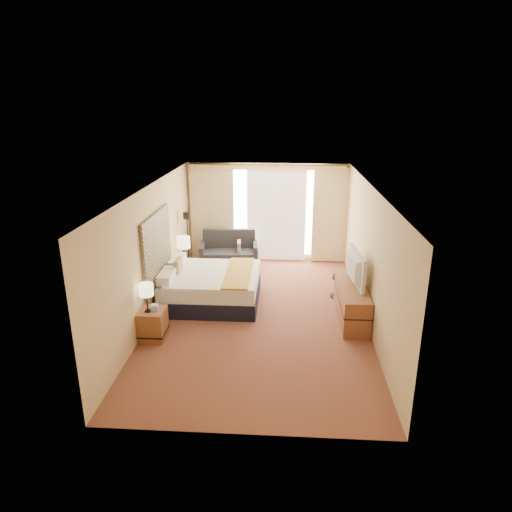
# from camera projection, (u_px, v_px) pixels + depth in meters

# --- Properties ---
(floor) EXTENTS (4.20, 7.00, 0.02)m
(floor) POSITION_uv_depth(u_px,v_px,m) (259.00, 315.00, 9.22)
(floor) COLOR maroon
(floor) RESTS_ON ground
(ceiling) EXTENTS (4.20, 7.00, 0.02)m
(ceiling) POSITION_uv_depth(u_px,v_px,m) (259.00, 187.00, 8.39)
(ceiling) COLOR white
(ceiling) RESTS_ON wall_back
(wall_back) EXTENTS (4.20, 0.02, 2.60)m
(wall_back) POSITION_uv_depth(u_px,v_px,m) (267.00, 213.00, 12.11)
(wall_back) COLOR #D3B180
(wall_back) RESTS_ON ground
(wall_front) EXTENTS (4.20, 0.02, 2.60)m
(wall_front) POSITION_uv_depth(u_px,v_px,m) (242.00, 346.00, 5.50)
(wall_front) COLOR #D3B180
(wall_front) RESTS_ON ground
(wall_left) EXTENTS (0.02, 7.00, 2.60)m
(wall_left) POSITION_uv_depth(u_px,v_px,m) (152.00, 252.00, 8.94)
(wall_left) COLOR #D3B180
(wall_left) RESTS_ON ground
(wall_right) EXTENTS (0.02, 7.00, 2.60)m
(wall_right) POSITION_uv_depth(u_px,v_px,m) (369.00, 256.00, 8.68)
(wall_right) COLOR #D3B180
(wall_right) RESTS_ON ground
(headboard) EXTENTS (0.06, 1.85, 1.50)m
(headboard) POSITION_uv_depth(u_px,v_px,m) (157.00, 250.00, 9.13)
(headboard) COLOR black
(headboard) RESTS_ON wall_left
(nightstand_left) EXTENTS (0.45, 0.52, 0.55)m
(nightstand_left) POSITION_uv_depth(u_px,v_px,m) (153.00, 324.00, 8.26)
(nightstand_left) COLOR brown
(nightstand_left) RESTS_ON floor
(nightstand_right) EXTENTS (0.45, 0.52, 0.55)m
(nightstand_right) POSITION_uv_depth(u_px,v_px,m) (183.00, 274.00, 10.62)
(nightstand_right) COLOR brown
(nightstand_right) RESTS_ON floor
(media_dresser) EXTENTS (0.50, 1.80, 0.70)m
(media_dresser) POSITION_uv_depth(u_px,v_px,m) (352.00, 302.00, 9.00)
(media_dresser) COLOR brown
(media_dresser) RESTS_ON floor
(window) EXTENTS (2.30, 0.02, 2.30)m
(window) POSITION_uv_depth(u_px,v_px,m) (276.00, 212.00, 12.06)
(window) COLOR white
(window) RESTS_ON wall_back
(curtains) EXTENTS (4.12, 0.19, 2.56)m
(curtains) POSITION_uv_depth(u_px,v_px,m) (267.00, 210.00, 11.97)
(curtains) COLOR beige
(curtains) RESTS_ON floor
(bed) EXTENTS (1.99, 1.82, 0.97)m
(bed) POSITION_uv_depth(u_px,v_px,m) (211.00, 287.00, 9.72)
(bed) COLOR black
(bed) RESTS_ON floor
(loveseat) EXTENTS (1.55, 0.94, 0.93)m
(loveseat) POSITION_uv_depth(u_px,v_px,m) (229.00, 255.00, 11.90)
(loveseat) COLOR #56181C
(loveseat) RESTS_ON floor
(floor_lamp) EXTENTS (0.20, 0.20, 1.56)m
(floor_lamp) POSITION_uv_depth(u_px,v_px,m) (187.00, 230.00, 11.16)
(floor_lamp) COLOR black
(floor_lamp) RESTS_ON floor
(desk_chair) EXTENTS (0.47, 0.47, 0.96)m
(desk_chair) POSITION_uv_depth(u_px,v_px,m) (344.00, 279.00, 9.94)
(desk_chair) COLOR black
(desk_chair) RESTS_ON floor
(lamp_left) EXTENTS (0.25, 0.25, 0.54)m
(lamp_left) POSITION_uv_depth(u_px,v_px,m) (146.00, 290.00, 7.97)
(lamp_left) COLOR black
(lamp_left) RESTS_ON nightstand_left
(lamp_right) EXTENTS (0.30, 0.30, 0.64)m
(lamp_right) POSITION_uv_depth(u_px,v_px,m) (183.00, 243.00, 10.38)
(lamp_right) COLOR black
(lamp_right) RESTS_ON nightstand_right
(tissue_box) EXTENTS (0.13, 0.13, 0.11)m
(tissue_box) POSITION_uv_depth(u_px,v_px,m) (155.00, 307.00, 8.15)
(tissue_box) COLOR #92BEE1
(tissue_box) RESTS_ON nightstand_left
(telephone) EXTENTS (0.18, 0.14, 0.07)m
(telephone) POSITION_uv_depth(u_px,v_px,m) (184.00, 261.00, 10.58)
(telephone) COLOR black
(telephone) RESTS_ON nightstand_right
(television) EXTENTS (0.27, 1.17, 0.67)m
(television) POSITION_uv_depth(u_px,v_px,m) (351.00, 268.00, 8.86)
(television) COLOR black
(television) RESTS_ON media_dresser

